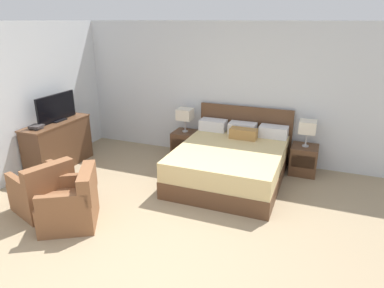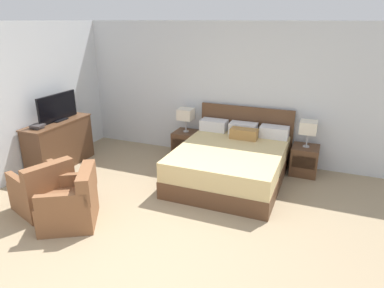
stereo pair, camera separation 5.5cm
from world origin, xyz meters
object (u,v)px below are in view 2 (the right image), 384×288
object	(u,v)px
nightstand_right	(304,160)
book_blue_cover	(38,126)
bed	(231,162)
armchair_by_window	(44,191)
table_lamp_left	(186,114)
dresser	(60,143)
table_lamp_right	(308,128)
tv	(58,108)
book_red_cover	(37,127)
nightstand_left	(186,144)
armchair_companion	(71,204)

from	to	relation	value
nightstand_right	book_blue_cover	distance (m)	4.57
bed	armchair_by_window	world-z (taller)	bed
table_lamp_left	nightstand_right	bearing A→B (deg)	-0.04
book_blue_cover	armchair_by_window	xyz separation A→B (m)	(0.88, -0.88, -0.61)
dresser	book_blue_cover	distance (m)	0.63
nightstand_right	table_lamp_left	size ratio (longest dim) A/B	1.09
book_blue_cover	table_lamp_right	bearing A→B (deg)	22.92
tv	book_blue_cover	xyz separation A→B (m)	(0.01, -0.51, -0.19)
nightstand_right	book_red_cover	bearing A→B (deg)	-157.19
dresser	tv	distance (m)	0.65
armchair_by_window	nightstand_left	bearing A→B (deg)	68.27
nightstand_left	nightstand_right	world-z (taller)	same
book_red_cover	book_blue_cover	bearing A→B (deg)	0.00
armchair_companion	dresser	bearing A→B (deg)	135.73
nightstand_left	book_blue_cover	distance (m)	2.69
table_lamp_right	armchair_companion	size ratio (longest dim) A/B	0.49
bed	nightstand_right	size ratio (longest dim) A/B	4.10
bed	nightstand_left	distance (m)	1.33
table_lamp_left	book_blue_cover	bearing A→B (deg)	-137.55
nightstand_left	dresser	distance (m)	2.36
bed	table_lamp_right	bearing A→B (deg)	32.54
book_red_cover	book_blue_cover	size ratio (longest dim) A/B	1.09
nightstand_left	dresser	world-z (taller)	dresser
bed	dresser	size ratio (longest dim) A/B	1.53
table_lamp_right	book_red_cover	distance (m)	4.55
table_lamp_left	armchair_companion	distance (m)	2.87
nightstand_left	nightstand_right	xyz separation A→B (m)	(2.24, 0.00, 0.00)
bed	armchair_companion	distance (m)	2.59
book_blue_cover	dresser	bearing A→B (deg)	91.38
tv	dresser	bearing A→B (deg)	-92.06
nightstand_right	book_red_cover	world-z (taller)	book_red_cover
dresser	book_red_cover	world-z (taller)	book_red_cover
dresser	tv	world-z (taller)	tv
table_lamp_right	armchair_companion	world-z (taller)	table_lamp_right
book_red_cover	armchair_companion	size ratio (longest dim) A/B	0.22
tv	book_blue_cover	bearing A→B (deg)	-89.09
table_lamp_left	book_red_cover	xyz separation A→B (m)	(-1.95, -1.76, 0.02)
dresser	armchair_companion	bearing A→B (deg)	-44.27
bed	book_red_cover	xyz separation A→B (m)	(-3.07, -1.05, 0.54)
table_lamp_left	armchair_by_window	world-z (taller)	table_lamp_left
tv	table_lamp_left	bearing A→B (deg)	32.98
nightstand_left	tv	bearing A→B (deg)	-147.05
table_lamp_left	armchair_by_window	xyz separation A→B (m)	(-1.05, -2.64, -0.56)
tv	table_lamp_right	bearing A→B (deg)	16.73
nightstand_right	table_lamp_left	xyz separation A→B (m)	(-2.24, 0.00, 0.60)
tv	armchair_companion	size ratio (longest dim) A/B	0.96
dresser	book_red_cover	xyz separation A→B (m)	(-0.01, -0.44, 0.43)
bed	nightstand_right	distance (m)	1.33
nightstand_left	armchair_by_window	size ratio (longest dim) A/B	0.57
book_blue_cover	bed	bearing A→B (deg)	18.97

